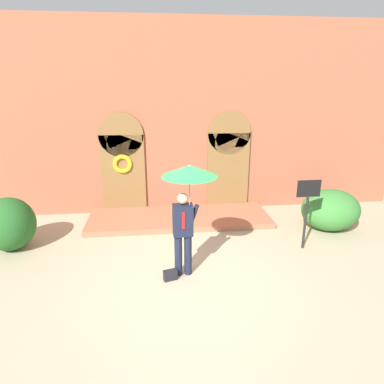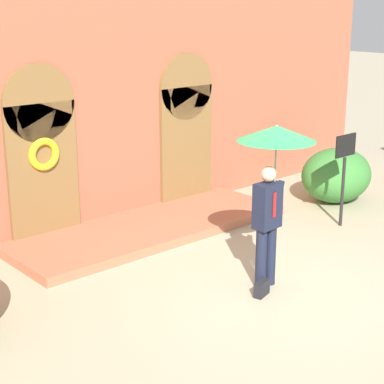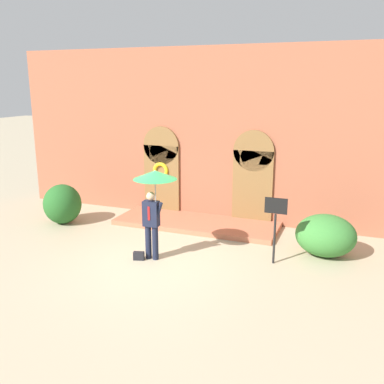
# 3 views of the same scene
# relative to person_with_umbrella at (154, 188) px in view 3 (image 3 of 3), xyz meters

# --- Properties ---
(ground_plane) EXTENTS (80.00, 80.00, 0.00)m
(ground_plane) POSITION_rel_person_with_umbrella_xyz_m (0.04, -0.15, -1.91)
(ground_plane) COLOR tan
(building_facade) EXTENTS (14.00, 2.30, 5.60)m
(building_facade) POSITION_rel_person_with_umbrella_xyz_m (0.04, 4.01, 0.77)
(building_facade) COLOR #9E563D
(building_facade) RESTS_ON ground
(person_with_umbrella) EXTENTS (1.10, 1.10, 2.36)m
(person_with_umbrella) POSITION_rel_person_with_umbrella_xyz_m (0.00, 0.00, 0.00)
(person_with_umbrella) COLOR #191E33
(person_with_umbrella) RESTS_ON ground
(handbag) EXTENTS (0.30, 0.19, 0.22)m
(handbag) POSITION_rel_person_with_umbrella_xyz_m (-0.38, -0.20, -1.80)
(handbag) COLOR black
(handbag) RESTS_ON ground
(sign_post) EXTENTS (0.56, 0.06, 1.72)m
(sign_post) POSITION_rel_person_with_umbrella_xyz_m (2.91, 0.86, -0.75)
(sign_post) COLOR black
(sign_post) RESTS_ON ground
(shrub_left) EXTENTS (1.22, 1.21, 1.29)m
(shrub_left) POSITION_rel_person_with_umbrella_xyz_m (-4.12, 1.61, -1.27)
(shrub_left) COLOR #235B23
(shrub_left) RESTS_ON ground
(shrub_right) EXTENTS (1.58, 1.33, 1.12)m
(shrub_right) POSITION_rel_person_with_umbrella_xyz_m (4.08, 1.85, -1.35)
(shrub_right) COLOR #387A33
(shrub_right) RESTS_ON ground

